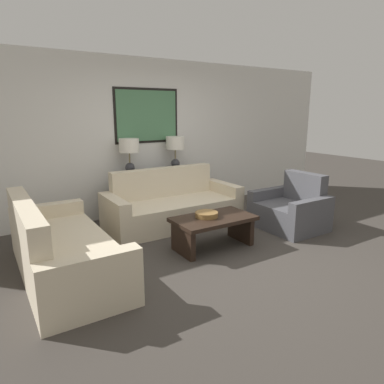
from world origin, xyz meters
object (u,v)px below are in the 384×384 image
couch_by_back_wall (172,207)px  decorative_bowl (207,214)px  console_table (154,193)px  table_lamp_left (129,149)px  armchair_near_back_wall (291,210)px  table_lamp_right (175,146)px  couch_by_side (61,251)px  coffee_table (213,225)px

couch_by_back_wall → decorative_bowl: bearing=-94.7°
console_table → table_lamp_left: bearing=180.0°
couch_by_back_wall → armchair_near_back_wall: bearing=-37.5°
console_table → couch_by_back_wall: 0.65m
couch_by_back_wall → armchair_near_back_wall: size_ratio=2.15×
console_table → couch_by_back_wall: (0.00, -0.64, -0.10)m
table_lamp_left → decorative_bowl: size_ratio=1.92×
table_lamp_left → decorative_bowl: table_lamp_left is taller
console_table → couch_by_back_wall: bearing=-90.0°
table_lamp_left → table_lamp_right: (0.86, 0.00, 0.00)m
decorative_bowl → armchair_near_back_wall: armchair_near_back_wall is taller
table_lamp_left → decorative_bowl: 1.91m
couch_by_side → decorative_bowl: (1.81, -0.20, 0.17)m
couch_by_back_wall → coffee_table: bearing=-90.8°
table_lamp_right → coffee_table: (-0.45, -1.79, -0.87)m
coffee_table → console_table: bearing=89.5°
couch_by_side → armchair_near_back_wall: 3.38m
table_lamp_left → armchair_near_back_wall: size_ratio=0.58×
coffee_table → decorative_bowl: size_ratio=3.56×
table_lamp_right → armchair_near_back_wall: (1.05, -1.77, -0.90)m
console_table → couch_by_side: couch_by_side is taller
couch_by_side → decorative_bowl: couch_by_side is taller
console_table → armchair_near_back_wall: size_ratio=1.34×
console_table → coffee_table: 1.79m
armchair_near_back_wall → couch_by_side: bearing=175.9°
console_table → couch_by_back_wall: couch_by_back_wall is taller
table_lamp_right → couch_by_side: size_ratio=0.27×
table_lamp_right → decorative_bowl: table_lamp_right is taller
table_lamp_right → couch_by_back_wall: (-0.43, -0.64, -0.89)m
console_table → table_lamp_right: bearing=0.0°
couch_by_back_wall → decorative_bowl: 1.11m
decorative_bowl → couch_by_side: bearing=173.6°
armchair_near_back_wall → console_table: bearing=129.8°
decorative_bowl → console_table: bearing=87.0°
table_lamp_right → couch_by_side: bearing=-146.7°
table_lamp_right → table_lamp_left: bearing=180.0°
couch_by_side → coffee_table: couch_by_side is taller
table_lamp_right → coffee_table: size_ratio=0.54×
console_table → table_lamp_left: (-0.43, 0.00, 0.79)m
armchair_near_back_wall → table_lamp_left: bearing=137.1°
armchair_near_back_wall → coffee_table: bearing=-179.5°
table_lamp_right → armchair_near_back_wall: bearing=-59.5°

